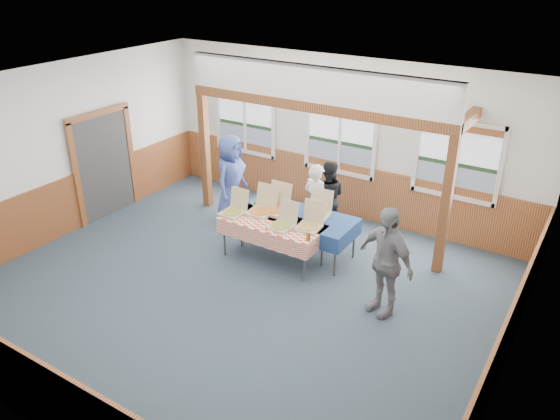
{
  "coord_description": "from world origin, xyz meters",
  "views": [
    {
      "loc": [
        4.51,
        -5.87,
        4.93
      ],
      "look_at": [
        0.15,
        1.0,
        1.07
      ],
      "focal_mm": 35.0,
      "sensor_mm": 36.0,
      "label": 1
    }
  ],
  "objects_px": {
    "table_right": "(272,225)",
    "woman_black": "(327,197)",
    "person_grey": "(385,261)",
    "man_blue": "(231,178)",
    "woman_white": "(316,203)",
    "table_left": "(297,217)"
  },
  "relations": [
    {
      "from": "table_left",
      "to": "woman_white",
      "type": "height_order",
      "value": "woman_white"
    },
    {
      "from": "table_right",
      "to": "woman_black",
      "type": "distance_m",
      "value": 1.54
    },
    {
      "from": "woman_white",
      "to": "woman_black",
      "type": "bearing_deg",
      "value": -75.86
    },
    {
      "from": "woman_white",
      "to": "man_blue",
      "type": "bearing_deg",
      "value": 16.37
    },
    {
      "from": "table_right",
      "to": "man_blue",
      "type": "xyz_separation_m",
      "value": [
        -1.62,
        0.98,
        0.18
      ]
    },
    {
      "from": "woman_white",
      "to": "woman_black",
      "type": "relative_size",
      "value": 1.06
    },
    {
      "from": "woman_black",
      "to": "man_blue",
      "type": "bearing_deg",
      "value": -8.06
    },
    {
      "from": "table_left",
      "to": "person_grey",
      "type": "height_order",
      "value": "person_grey"
    },
    {
      "from": "table_right",
      "to": "woman_white",
      "type": "distance_m",
      "value": 1.1
    },
    {
      "from": "table_left",
      "to": "woman_white",
      "type": "xyz_separation_m",
      "value": [
        0.07,
        0.57,
        0.05
      ]
    },
    {
      "from": "table_right",
      "to": "man_blue",
      "type": "distance_m",
      "value": 1.9
    },
    {
      "from": "table_right",
      "to": "woman_black",
      "type": "relative_size",
      "value": 1.32
    },
    {
      "from": "person_grey",
      "to": "table_right",
      "type": "bearing_deg",
      "value": -166.67
    },
    {
      "from": "table_right",
      "to": "man_blue",
      "type": "relative_size",
      "value": 1.07
    },
    {
      "from": "table_left",
      "to": "woman_white",
      "type": "distance_m",
      "value": 0.58
    },
    {
      "from": "table_left",
      "to": "man_blue",
      "type": "bearing_deg",
      "value": 172.07
    },
    {
      "from": "person_grey",
      "to": "man_blue",
      "type": "bearing_deg",
      "value": -176.66
    },
    {
      "from": "man_blue",
      "to": "woman_white",
      "type": "bearing_deg",
      "value": -94.57
    },
    {
      "from": "table_left",
      "to": "man_blue",
      "type": "relative_size",
      "value": 1.25
    },
    {
      "from": "woman_white",
      "to": "man_blue",
      "type": "xyz_separation_m",
      "value": [
        -1.88,
        -0.08,
        0.12
      ]
    },
    {
      "from": "table_right",
      "to": "man_blue",
      "type": "bearing_deg",
      "value": 142.87
    },
    {
      "from": "table_left",
      "to": "table_right",
      "type": "bearing_deg",
      "value": -105.11
    }
  ]
}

